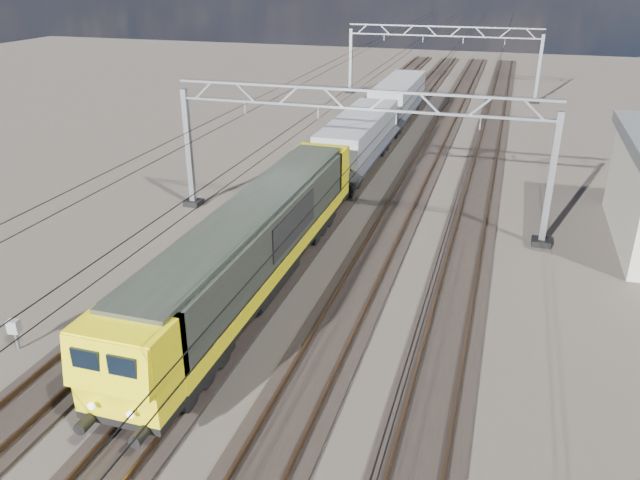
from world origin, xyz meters
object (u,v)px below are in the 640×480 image
(trackside_cabinet, at_px, (14,327))
(hopper_wagon_lead, at_px, (359,138))
(catenary_gantry_far, at_px, (441,59))
(catenary_gantry_mid, at_px, (356,152))
(locomotive, at_px, (256,242))
(hopper_wagon_mid, at_px, (398,98))

(trackside_cabinet, bearing_deg, hopper_wagon_lead, 65.59)
(catenary_gantry_far, relative_size, trackside_cabinet, 16.58)
(hopper_wagon_lead, height_order, trackside_cabinet, hopper_wagon_lead)
(catenary_gantry_mid, relative_size, hopper_wagon_lead, 1.53)
(catenary_gantry_mid, relative_size, catenary_gantry_far, 1.00)
(locomotive, xyz_separation_m, hopper_wagon_mid, (-0.00, 31.90, -0.09))
(hopper_wagon_lead, distance_m, hopper_wagon_mid, 14.20)
(catenary_gantry_mid, xyz_separation_m, trackside_cabinet, (-8.61, -15.10, -3.00))
(hopper_wagon_lead, bearing_deg, catenary_gantry_mid, -77.54)
(hopper_wagon_mid, bearing_deg, catenary_gantry_mid, -85.08)
(catenary_gantry_mid, bearing_deg, hopper_wagon_lead, 102.46)
(catenary_gantry_mid, height_order, trackside_cabinet, catenary_gantry_mid)
(hopper_wagon_mid, height_order, trackside_cabinet, hopper_wagon_mid)
(catenary_gantry_mid, height_order, catenary_gantry_far, same)
(catenary_gantry_mid, relative_size, locomotive, 0.94)
(hopper_wagon_lead, xyz_separation_m, trackside_cabinet, (-6.61, -24.15, -1.32))
(locomotive, xyz_separation_m, hopper_wagon_lead, (-0.00, 17.70, -0.09))
(catenary_gantry_mid, distance_m, locomotive, 9.01)
(hopper_wagon_mid, distance_m, trackside_cabinet, 38.94)
(locomotive, distance_m, hopper_wagon_mid, 31.90)
(catenary_gantry_mid, bearing_deg, locomotive, -103.03)
(catenary_gantry_far, height_order, locomotive, catenary_gantry_far)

